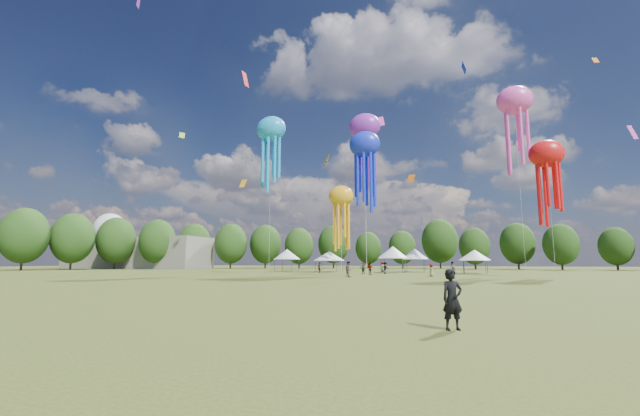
% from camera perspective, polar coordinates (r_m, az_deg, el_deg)
% --- Properties ---
extents(ground, '(300.00, 300.00, 0.00)m').
position_cam_1_polar(ground, '(16.74, -11.55, -13.80)').
color(ground, '#384416').
rests_on(ground, ground).
extents(observer_main, '(0.71, 0.64, 1.64)m').
position_cam_1_polar(observer_main, '(11.73, 18.36, -12.26)').
color(observer_main, black).
rests_on(observer_main, ground).
extents(spectator_near, '(1.14, 1.10, 1.84)m').
position_cam_1_polar(spectator_near, '(47.68, 4.07, -8.72)').
color(spectator_near, gray).
rests_on(spectator_near, ground).
extents(spectators_far, '(20.98, 20.54, 1.83)m').
position_cam_1_polar(spectators_far, '(61.28, 9.97, -8.44)').
color(spectators_far, gray).
rests_on(spectators_far, ground).
extents(festival_tents, '(37.09, 10.90, 4.35)m').
position_cam_1_polar(festival_tents, '(70.27, 7.45, -6.58)').
color(festival_tents, '#47474C').
rests_on(festival_tents, ground).
extents(show_kites, '(40.83, 15.98, 27.54)m').
position_cam_1_polar(show_kites, '(60.39, 11.08, 8.67)').
color(show_kites, '#192CE7').
rests_on(show_kites, ground).
extents(small_kites, '(73.64, 54.71, 39.62)m').
position_cam_1_polar(small_kites, '(63.95, 10.16, 19.58)').
color(small_kites, '#192CE7').
rests_on(small_kites, ground).
extents(treeline, '(201.57, 95.24, 13.43)m').
position_cam_1_polar(treeline, '(78.06, 9.41, -4.07)').
color(treeline, '#38281C').
rests_on(treeline, ground).
extents(hangar, '(40.00, 12.00, 8.00)m').
position_cam_1_polar(hangar, '(117.96, -24.67, -5.89)').
color(hangar, gray).
rests_on(hangar, ground).
extents(radome, '(9.00, 9.00, 16.00)m').
position_cam_1_polar(radome, '(133.69, -27.81, -3.25)').
color(radome, white).
rests_on(radome, ground).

